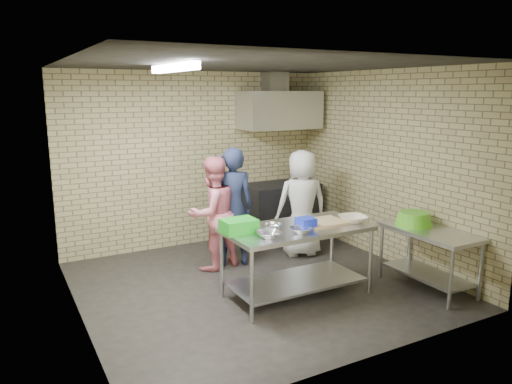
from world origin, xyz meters
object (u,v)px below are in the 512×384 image
Objects in this scene: side_counter at (428,259)px; man_navy at (232,207)px; stove at (280,210)px; bottle_red at (276,114)px; prep_table at (297,262)px; blue_tub at (306,223)px; woman_white at (302,203)px; green_basin at (414,219)px; bottle_green at (296,114)px; woman_pink at (213,213)px; green_crate at (239,226)px.

man_navy reaches higher than side_counter.
stove is 1.60m from bottle_red.
man_navy is at bearing 98.57° from prep_table.
side_counter is at bearing -18.02° from blue_tub.
side_counter is 0.76× the size of woman_white.
bottle_red is (0.05, 0.24, 1.58)m from stove.
green_basin is at bearing -12.42° from prep_table.
side_counter is 3.41m from bottle_green.
woman_pink is (-2.03, -1.07, -1.24)m from bottle_green.
stove reaches higher than side_counter.
woman_white is at bearing -102.45° from stove.
green_basin is 3.07× the size of bottle_green.
stove is 3.17× the size of green_crate.
woman_pink is at bearing 15.34° from man_navy.
side_counter is 0.77× the size of woman_pink.
side_counter is 6.67× the size of bottle_red.
side_counter is 0.52m from green_basin.
green_crate is at bearing 67.26° from woman_pink.
green_crate is at bearing 168.42° from green_basin.
man_navy is at bearing 166.03° from woman_pink.
green_crate is at bearing 170.27° from prep_table.
prep_table is at bearing -122.67° from bottle_green.
blue_tub reaches higher than side_counter.
prep_table is at bearing -9.73° from green_crate.
bottle_red is at bearing 180.00° from bottle_green.
woman_pink is (-0.49, 1.33, 0.35)m from prep_table.
side_counter is 8.00× the size of bottle_green.
bottle_red reaches higher than man_navy.
bottle_green is at bearing 0.00° from bottle_red.
green_basin is at bearing -82.10° from bottle_red.
side_counter is 3.44m from bottle_red.
green_crate reaches higher than stove.
bottle_green is (0.00, 2.99, 1.64)m from side_counter.
bottle_green reaches higher than prep_table.
woman_white is at bearing -119.17° from bottle_green.
blue_tub is 1.05× the size of bottle_red.
green_basin reaches higher than prep_table.
stove is 1.59m from man_navy.
man_navy is 0.30m from woman_pink.
prep_table is 0.50m from blue_tub.
woman_pink reaches higher than side_counter.
blue_tub is 0.12× the size of woman_pink.
side_counter is 2.41m from green_crate.
bottle_green is at bearing 28.07° from stove.
blue_tub is at bearing 97.77° from woman_pink.
green_crate is 1.31m from man_navy.
side_counter is 6.34× the size of blue_tub.
green_crate is 2.52× the size of bottle_green.
green_crate is at bearing 162.54° from side_counter.
man_navy reaches higher than green_crate.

